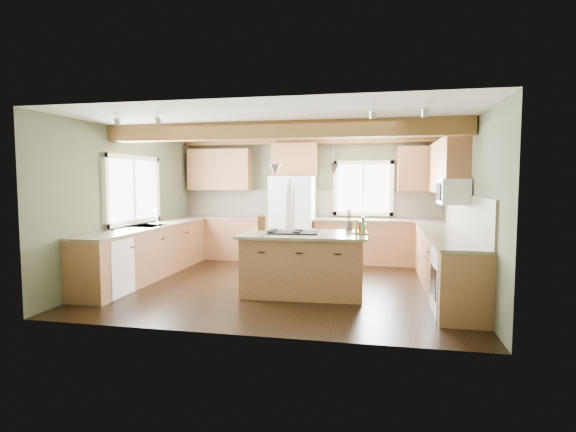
# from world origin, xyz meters

# --- Properties ---
(floor) EXTENTS (5.60, 5.60, 0.00)m
(floor) POSITION_xyz_m (0.00, 0.00, 0.00)
(floor) COLOR black
(floor) RESTS_ON ground
(ceiling) EXTENTS (5.60, 5.60, 0.00)m
(ceiling) POSITION_xyz_m (0.00, 0.00, 2.60)
(ceiling) COLOR silver
(ceiling) RESTS_ON wall_back
(wall_back) EXTENTS (5.60, 0.00, 5.60)m
(wall_back) POSITION_xyz_m (0.00, 2.50, 1.30)
(wall_back) COLOR #485038
(wall_back) RESTS_ON ground
(wall_left) EXTENTS (0.00, 5.00, 5.00)m
(wall_left) POSITION_xyz_m (-2.80, 0.00, 1.30)
(wall_left) COLOR #485038
(wall_left) RESTS_ON ground
(wall_right) EXTENTS (0.00, 5.00, 5.00)m
(wall_right) POSITION_xyz_m (2.80, 0.00, 1.30)
(wall_right) COLOR #485038
(wall_right) RESTS_ON ground
(ceiling_beam) EXTENTS (5.55, 0.26, 0.26)m
(ceiling_beam) POSITION_xyz_m (0.00, -0.50, 2.47)
(ceiling_beam) COLOR brown
(ceiling_beam) RESTS_ON ceiling
(soffit_trim) EXTENTS (5.55, 0.20, 0.10)m
(soffit_trim) POSITION_xyz_m (0.00, 2.40, 2.54)
(soffit_trim) COLOR brown
(soffit_trim) RESTS_ON ceiling
(backsplash_back) EXTENTS (5.58, 0.03, 0.58)m
(backsplash_back) POSITION_xyz_m (0.00, 2.48, 1.21)
(backsplash_back) COLOR brown
(backsplash_back) RESTS_ON wall_back
(backsplash_right) EXTENTS (0.03, 3.70, 0.58)m
(backsplash_right) POSITION_xyz_m (2.78, 0.05, 1.21)
(backsplash_right) COLOR brown
(backsplash_right) RESTS_ON wall_right
(base_cab_back_left) EXTENTS (2.02, 0.60, 0.88)m
(base_cab_back_left) POSITION_xyz_m (-1.79, 2.20, 0.44)
(base_cab_back_left) COLOR brown
(base_cab_back_left) RESTS_ON floor
(counter_back_left) EXTENTS (2.06, 0.64, 0.04)m
(counter_back_left) POSITION_xyz_m (-1.79, 2.20, 0.90)
(counter_back_left) COLOR #504A3B
(counter_back_left) RESTS_ON base_cab_back_left
(base_cab_back_right) EXTENTS (2.62, 0.60, 0.88)m
(base_cab_back_right) POSITION_xyz_m (1.49, 2.20, 0.44)
(base_cab_back_right) COLOR brown
(base_cab_back_right) RESTS_ON floor
(counter_back_right) EXTENTS (2.66, 0.64, 0.04)m
(counter_back_right) POSITION_xyz_m (1.49, 2.20, 0.90)
(counter_back_right) COLOR #504A3B
(counter_back_right) RESTS_ON base_cab_back_right
(base_cab_left) EXTENTS (0.60, 3.70, 0.88)m
(base_cab_left) POSITION_xyz_m (-2.50, 0.05, 0.44)
(base_cab_left) COLOR brown
(base_cab_left) RESTS_ON floor
(counter_left) EXTENTS (0.64, 3.74, 0.04)m
(counter_left) POSITION_xyz_m (-2.50, 0.05, 0.90)
(counter_left) COLOR #504A3B
(counter_left) RESTS_ON base_cab_left
(base_cab_right) EXTENTS (0.60, 3.70, 0.88)m
(base_cab_right) POSITION_xyz_m (2.50, 0.05, 0.44)
(base_cab_right) COLOR brown
(base_cab_right) RESTS_ON floor
(counter_right) EXTENTS (0.64, 3.74, 0.04)m
(counter_right) POSITION_xyz_m (2.50, 0.05, 0.90)
(counter_right) COLOR #504A3B
(counter_right) RESTS_ON base_cab_right
(upper_cab_back_left) EXTENTS (1.40, 0.35, 0.90)m
(upper_cab_back_left) POSITION_xyz_m (-1.99, 2.33, 1.95)
(upper_cab_back_left) COLOR brown
(upper_cab_back_left) RESTS_ON wall_back
(upper_cab_over_fridge) EXTENTS (0.96, 0.35, 0.70)m
(upper_cab_over_fridge) POSITION_xyz_m (-0.30, 2.33, 2.15)
(upper_cab_over_fridge) COLOR brown
(upper_cab_over_fridge) RESTS_ON wall_back
(upper_cab_right) EXTENTS (0.35, 2.20, 0.90)m
(upper_cab_right) POSITION_xyz_m (2.62, 0.90, 1.95)
(upper_cab_right) COLOR brown
(upper_cab_right) RESTS_ON wall_right
(upper_cab_back_corner) EXTENTS (0.90, 0.35, 0.90)m
(upper_cab_back_corner) POSITION_xyz_m (2.30, 2.33, 1.95)
(upper_cab_back_corner) COLOR brown
(upper_cab_back_corner) RESTS_ON wall_back
(window_left) EXTENTS (0.04, 1.60, 1.05)m
(window_left) POSITION_xyz_m (-2.78, 0.05, 1.55)
(window_left) COLOR white
(window_left) RESTS_ON wall_left
(window_back) EXTENTS (1.10, 0.04, 1.00)m
(window_back) POSITION_xyz_m (1.15, 2.48, 1.55)
(window_back) COLOR white
(window_back) RESTS_ON wall_back
(sink) EXTENTS (0.50, 0.65, 0.03)m
(sink) POSITION_xyz_m (-2.50, 0.05, 0.91)
(sink) COLOR #262628
(sink) RESTS_ON counter_left
(faucet) EXTENTS (0.02, 0.02, 0.28)m
(faucet) POSITION_xyz_m (-2.32, 0.05, 1.05)
(faucet) COLOR #B2B2B7
(faucet) RESTS_ON sink
(dishwasher) EXTENTS (0.60, 0.60, 0.84)m
(dishwasher) POSITION_xyz_m (-2.49, -1.25, 0.43)
(dishwasher) COLOR white
(dishwasher) RESTS_ON floor
(oven) EXTENTS (0.60, 0.72, 0.84)m
(oven) POSITION_xyz_m (2.49, -1.25, 0.43)
(oven) COLOR white
(oven) RESTS_ON floor
(microwave) EXTENTS (0.40, 0.70, 0.38)m
(microwave) POSITION_xyz_m (2.58, -0.05, 1.55)
(microwave) COLOR white
(microwave) RESTS_ON wall_right
(pendant_left) EXTENTS (0.18, 0.18, 0.16)m
(pendant_left) POSITION_xyz_m (-0.06, -0.52, 1.88)
(pendant_left) COLOR #B2B2B7
(pendant_left) RESTS_ON ceiling
(pendant_right) EXTENTS (0.18, 0.18, 0.16)m
(pendant_right) POSITION_xyz_m (0.82, -0.48, 1.88)
(pendant_right) COLOR #B2B2B7
(pendant_right) RESTS_ON ceiling
(refrigerator) EXTENTS (0.90, 0.74, 1.80)m
(refrigerator) POSITION_xyz_m (-0.30, 2.12, 0.90)
(refrigerator) COLOR white
(refrigerator) RESTS_ON floor
(island) EXTENTS (1.81, 1.16, 0.88)m
(island) POSITION_xyz_m (0.38, -0.50, 0.44)
(island) COLOR brown
(island) RESTS_ON floor
(island_top) EXTENTS (1.93, 1.28, 0.04)m
(island_top) POSITION_xyz_m (0.38, -0.50, 0.90)
(island_top) COLOR #504A3B
(island_top) RESTS_ON island
(cooktop) EXTENTS (0.79, 0.55, 0.02)m
(cooktop) POSITION_xyz_m (0.23, -0.50, 0.93)
(cooktop) COLOR black
(cooktop) RESTS_ON island_top
(knife_block) EXTENTS (0.15, 0.14, 0.21)m
(knife_block) POSITION_xyz_m (-0.38, -0.18, 1.03)
(knife_block) COLOR #592C1A
(knife_block) RESTS_ON island_top
(utensil_crock) EXTENTS (0.15, 0.15, 0.16)m
(utensil_crock) POSITION_xyz_m (1.02, -0.03, 1.00)
(utensil_crock) COLOR #403733
(utensil_crock) RESTS_ON island_top
(bottle_tray) EXTENTS (0.33, 0.33, 0.24)m
(bottle_tray) POSITION_xyz_m (1.22, -0.43, 1.04)
(bottle_tray) COLOR brown
(bottle_tray) RESTS_ON island_top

